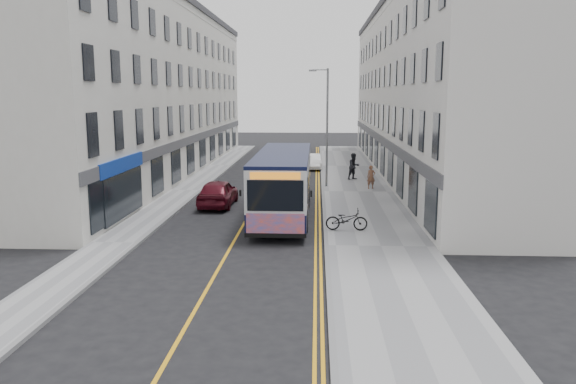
# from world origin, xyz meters

# --- Properties ---
(ground) EXTENTS (140.00, 140.00, 0.00)m
(ground) POSITION_xyz_m (0.00, 0.00, 0.00)
(ground) COLOR black
(ground) RESTS_ON ground
(pavement_east) EXTENTS (4.50, 64.00, 0.12)m
(pavement_east) POSITION_xyz_m (6.25, 12.00, 0.06)
(pavement_east) COLOR gray
(pavement_east) RESTS_ON ground
(pavement_west) EXTENTS (2.00, 64.00, 0.12)m
(pavement_west) POSITION_xyz_m (-5.00, 12.00, 0.06)
(pavement_west) COLOR gray
(pavement_west) RESTS_ON ground
(kerb_east) EXTENTS (0.18, 64.00, 0.13)m
(kerb_east) POSITION_xyz_m (4.00, 12.00, 0.07)
(kerb_east) COLOR slate
(kerb_east) RESTS_ON ground
(kerb_west) EXTENTS (0.18, 64.00, 0.13)m
(kerb_west) POSITION_xyz_m (-4.00, 12.00, 0.07)
(kerb_west) COLOR slate
(kerb_west) RESTS_ON ground
(road_centre_line) EXTENTS (0.12, 64.00, 0.01)m
(road_centre_line) POSITION_xyz_m (0.00, 12.00, 0.00)
(road_centre_line) COLOR orange
(road_centre_line) RESTS_ON ground
(road_dbl_yellow_inner) EXTENTS (0.10, 64.00, 0.01)m
(road_dbl_yellow_inner) POSITION_xyz_m (3.55, 12.00, 0.00)
(road_dbl_yellow_inner) COLOR orange
(road_dbl_yellow_inner) RESTS_ON ground
(road_dbl_yellow_outer) EXTENTS (0.10, 64.00, 0.01)m
(road_dbl_yellow_outer) POSITION_xyz_m (3.75, 12.00, 0.00)
(road_dbl_yellow_outer) COLOR orange
(road_dbl_yellow_outer) RESTS_ON ground
(terrace_east) EXTENTS (6.00, 46.00, 13.00)m
(terrace_east) POSITION_xyz_m (11.50, 21.00, 6.50)
(terrace_east) COLOR silver
(terrace_east) RESTS_ON ground
(terrace_west) EXTENTS (6.00, 46.00, 13.00)m
(terrace_west) POSITION_xyz_m (-9.00, 21.00, 6.50)
(terrace_west) COLOR silver
(terrace_west) RESTS_ON ground
(streetlamp) EXTENTS (1.32, 0.18, 8.00)m
(streetlamp) POSITION_xyz_m (4.17, 14.00, 4.38)
(streetlamp) COLOR gray
(streetlamp) RESTS_ON ground
(city_bus) EXTENTS (2.69, 11.55, 3.36)m
(city_bus) POSITION_xyz_m (1.85, 4.81, 1.84)
(city_bus) COLOR black
(city_bus) RESTS_ON ground
(bicycle) EXTENTS (1.93, 0.71, 1.01)m
(bicycle) POSITION_xyz_m (4.96, 1.41, 0.62)
(bicycle) COLOR black
(bicycle) RESTS_ON pavement_east
(pedestrian_near) EXTENTS (0.62, 0.46, 1.55)m
(pedestrian_near) POSITION_xyz_m (7.18, 13.15, 0.89)
(pedestrian_near) COLOR brown
(pedestrian_near) RESTS_ON pavement_east
(pedestrian_far) EXTENTS (1.19, 1.14, 1.94)m
(pedestrian_far) POSITION_xyz_m (6.31, 17.18, 1.09)
(pedestrian_far) COLOR black
(pedestrian_far) RESTS_ON pavement_east
(car_white) EXTENTS (1.65, 3.94, 1.27)m
(car_white) POSITION_xyz_m (3.20, 23.86, 0.63)
(car_white) COLOR white
(car_white) RESTS_ON ground
(car_maroon) EXTENTS (1.89, 4.56, 1.55)m
(car_maroon) POSITION_xyz_m (-2.04, 7.35, 0.77)
(car_maroon) COLOR #540E1A
(car_maroon) RESTS_ON ground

